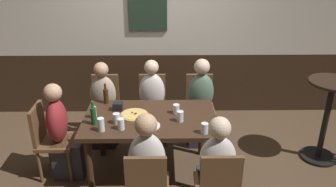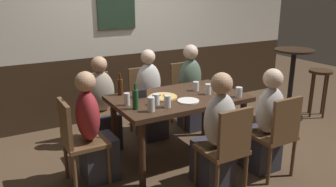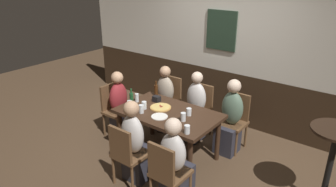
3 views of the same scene
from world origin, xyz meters
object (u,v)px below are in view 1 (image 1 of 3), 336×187
chair_mid_far (153,103)px  pint_glass_amber (94,113)px  person_left_far (104,110)px  beer_bottle_green (93,115)px  highball_clear (180,117)px  person_head_west (64,138)px  tumbler_water (117,119)px  pizza (134,115)px  person_mid_far (152,109)px  pint_glass_stout (176,110)px  plate_white_large (149,126)px  beer_glass_tall (121,125)px  beer_bottle_brown (106,96)px  chair_head_west (49,137)px  side_bar_table (327,115)px  condiment_caddy (118,106)px  dining_table (150,124)px  chair_right_near (218,186)px  person_right_near (215,176)px  person_mid_near (148,175)px  tumbler_short (205,129)px  pint_glass_pale (101,125)px  chair_left_far (106,103)px  chair_right_far (199,103)px  chair_mid_near (147,186)px

chair_mid_far → pint_glass_amber: size_ratio=6.77×
person_left_far → beer_bottle_green: 0.93m
highball_clear → beer_bottle_green: size_ratio=0.45×
person_head_west → tumbler_water: bearing=-11.5°
pizza → person_mid_far: bearing=75.2°
highball_clear → tumbler_water: highball_clear is taller
pint_glass_stout → plate_white_large: bearing=-135.1°
pint_glass_amber → beer_glass_tall: size_ratio=1.05×
beer_bottle_brown → chair_head_west: bearing=-148.6°
person_left_far → side_bar_table: size_ratio=1.07×
person_left_far → highball_clear: size_ratio=9.36×
pizza → condiment_caddy: bearing=143.4°
chair_head_west → dining_table: bearing=0.0°
chair_right_near → condiment_caddy: 1.49m
pint_glass_amber → beer_bottle_brown: beer_bottle_brown is taller
person_right_near → chair_right_near: bearing=-90.0°
chair_mid_far → person_mid_near: 1.56m
pint_glass_stout → side_bar_table: (1.83, 0.18, -0.17)m
beer_bottle_green → beer_bottle_brown: 0.52m
tumbler_short → side_bar_table: side_bar_table is taller
pint_glass_pale → pint_glass_stout: 0.87m
person_mid_far → person_left_far: bearing=-179.9°
person_head_west → tumbler_short: bearing=-12.6°
chair_left_far → person_mid_near: (0.64, -1.56, -0.00)m
chair_right_near → person_head_west: person_head_west is taller
person_head_west → plate_white_large: size_ratio=4.92×
pint_glass_amber → person_right_near: bearing=-29.1°
chair_right_near → person_mid_far: person_mid_far is taller
beer_glass_tall → plate_white_large: (0.29, 0.06, -0.05)m
beer_bottle_green → person_mid_near: bearing=-43.4°
pint_glass_stout → tumbler_water: 0.68m
chair_right_far → beer_bottle_green: bearing=-140.7°
person_mid_far → person_left_far: 0.64m
person_mid_far → plate_white_large: 0.94m
dining_table → person_mid_near: 0.72m
pint_glass_stout → beer_glass_tall: size_ratio=0.87×
pint_glass_pale → tumbler_water: (0.14, 0.16, -0.01)m
pint_glass_amber → side_bar_table: side_bar_table is taller
chair_left_far → pint_glass_pale: 1.20m
chair_mid_near → tumbler_water: bearing=115.4°
dining_table → chair_left_far: size_ratio=1.66×
pizza → person_left_far: bearing=125.4°
tumbler_water → condiment_caddy: (-0.03, 0.32, -0.00)m
person_mid_far → beer_bottle_brown: 0.72m
chair_right_near → chair_mid_far: same height
beer_bottle_green → chair_right_far: bearing=39.3°
pizza → condiment_caddy: (-0.20, 0.15, 0.03)m
pint_glass_amber → beer_bottle_brown: 0.38m
chair_mid_far → chair_left_far: bearing=180.0°
person_mid_near → tumbler_water: size_ratio=10.14×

